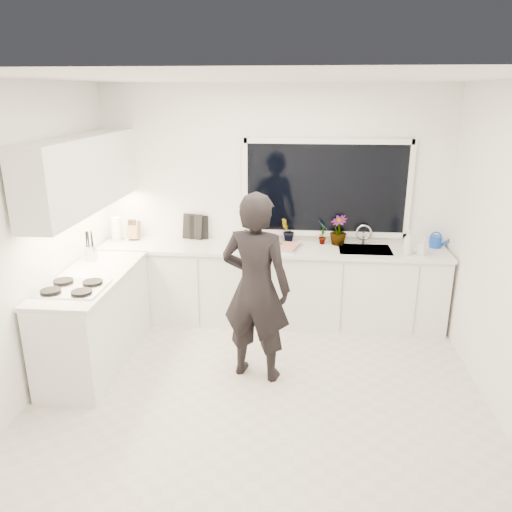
# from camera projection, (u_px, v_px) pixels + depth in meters

# --- Properties ---
(floor) EXTENTS (4.00, 3.50, 0.02)m
(floor) POSITION_uv_depth(u_px,v_px,m) (260.00, 389.00, 4.60)
(floor) COLOR beige
(floor) RESTS_ON ground
(wall_back) EXTENTS (4.00, 0.02, 2.70)m
(wall_back) POSITION_uv_depth(u_px,v_px,m) (274.00, 204.00, 5.84)
(wall_back) COLOR white
(wall_back) RESTS_ON ground
(wall_left) EXTENTS (0.02, 3.50, 2.70)m
(wall_left) POSITION_uv_depth(u_px,v_px,m) (32.00, 242.00, 4.35)
(wall_left) COLOR white
(wall_left) RESTS_ON ground
(wall_right) EXTENTS (0.02, 3.50, 2.70)m
(wall_right) POSITION_uv_depth(u_px,v_px,m) (510.00, 256.00, 3.99)
(wall_right) COLOR white
(wall_right) RESTS_ON ground
(ceiling) EXTENTS (4.00, 3.50, 0.02)m
(ceiling) POSITION_uv_depth(u_px,v_px,m) (261.00, 76.00, 3.75)
(ceiling) COLOR white
(ceiling) RESTS_ON wall_back
(window) EXTENTS (1.80, 0.02, 1.00)m
(window) POSITION_uv_depth(u_px,v_px,m) (326.00, 188.00, 5.69)
(window) COLOR black
(window) RESTS_ON wall_back
(base_cabinets_back) EXTENTS (3.92, 0.58, 0.88)m
(base_cabinets_back) POSITION_uv_depth(u_px,v_px,m) (271.00, 286.00, 5.83)
(base_cabinets_back) COLOR white
(base_cabinets_back) RESTS_ON floor
(base_cabinets_left) EXTENTS (0.58, 1.60, 0.88)m
(base_cabinets_left) POSITION_uv_depth(u_px,v_px,m) (96.00, 321.00, 4.94)
(base_cabinets_left) COLOR white
(base_cabinets_left) RESTS_ON floor
(countertop_back) EXTENTS (3.94, 0.62, 0.04)m
(countertop_back) POSITION_uv_depth(u_px,v_px,m) (271.00, 249.00, 5.67)
(countertop_back) COLOR silver
(countertop_back) RESTS_ON base_cabinets_back
(countertop_left) EXTENTS (0.62, 1.60, 0.04)m
(countertop_left) POSITION_uv_depth(u_px,v_px,m) (91.00, 277.00, 4.79)
(countertop_left) COLOR silver
(countertop_left) RESTS_ON base_cabinets_left
(upper_cabinets) EXTENTS (0.34, 2.10, 0.70)m
(upper_cabinets) POSITION_uv_depth(u_px,v_px,m) (83.00, 173.00, 4.84)
(upper_cabinets) COLOR white
(upper_cabinets) RESTS_ON wall_left
(sink) EXTENTS (0.58, 0.42, 0.14)m
(sink) POSITION_uv_depth(u_px,v_px,m) (365.00, 254.00, 5.60)
(sink) COLOR silver
(sink) RESTS_ON countertop_back
(faucet) EXTENTS (0.03, 0.03, 0.22)m
(faucet) POSITION_uv_depth(u_px,v_px,m) (364.00, 235.00, 5.74)
(faucet) COLOR silver
(faucet) RESTS_ON countertop_back
(stovetop) EXTENTS (0.56, 0.48, 0.03)m
(stovetop) POSITION_uv_depth(u_px,v_px,m) (72.00, 287.00, 4.45)
(stovetop) COLOR black
(stovetop) RESTS_ON countertop_left
(person) EXTENTS (0.74, 0.57, 1.79)m
(person) POSITION_uv_depth(u_px,v_px,m) (256.00, 288.00, 4.55)
(person) COLOR black
(person) RESTS_ON floor
(pizza_tray) EXTENTS (0.56, 0.47, 0.03)m
(pizza_tray) POSITION_uv_depth(u_px,v_px,m) (278.00, 246.00, 5.64)
(pizza_tray) COLOR #BABABF
(pizza_tray) RESTS_ON countertop_back
(pizza) EXTENTS (0.50, 0.42, 0.01)m
(pizza) POSITION_uv_depth(u_px,v_px,m) (278.00, 245.00, 5.63)
(pizza) COLOR red
(pizza) RESTS_ON pizza_tray
(watering_can) EXTENTS (0.18, 0.18, 0.13)m
(watering_can) POSITION_uv_depth(u_px,v_px,m) (435.00, 242.00, 5.64)
(watering_can) COLOR #123EAE
(watering_can) RESTS_ON countertop_back
(paper_towel_roll) EXTENTS (0.14, 0.14, 0.26)m
(paper_towel_roll) POSITION_uv_depth(u_px,v_px,m) (116.00, 229.00, 5.90)
(paper_towel_roll) COLOR white
(paper_towel_roll) RESTS_ON countertop_back
(knife_block) EXTENTS (0.14, 0.11, 0.22)m
(knife_block) POSITION_uv_depth(u_px,v_px,m) (134.00, 231.00, 5.93)
(knife_block) COLOR #997547
(knife_block) RESTS_ON countertop_back
(utensil_crock) EXTENTS (0.13, 0.13, 0.16)m
(utensil_crock) POSITION_uv_depth(u_px,v_px,m) (91.00, 253.00, 5.21)
(utensil_crock) COLOR silver
(utensil_crock) RESTS_ON countertop_left
(picture_frame_large) EXTENTS (0.22, 0.05, 0.28)m
(picture_frame_large) POSITION_uv_depth(u_px,v_px,m) (199.00, 228.00, 5.94)
(picture_frame_large) COLOR black
(picture_frame_large) RESTS_ON countertop_back
(picture_frame_small) EXTENTS (0.25, 0.08, 0.30)m
(picture_frame_small) POSITION_uv_depth(u_px,v_px,m) (193.00, 227.00, 5.94)
(picture_frame_small) COLOR black
(picture_frame_small) RESTS_ON countertop_back
(herb_plants) EXTENTS (1.21, 0.28, 0.34)m
(herb_plants) POSITION_uv_depth(u_px,v_px,m) (290.00, 230.00, 5.76)
(herb_plants) COLOR #26662D
(herb_plants) RESTS_ON countertop_back
(soap_bottles) EXTENTS (0.29, 0.13, 0.27)m
(soap_bottles) POSITION_uv_depth(u_px,v_px,m) (413.00, 244.00, 5.36)
(soap_bottles) COLOR #D8BF66
(soap_bottles) RESTS_ON countertop_back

